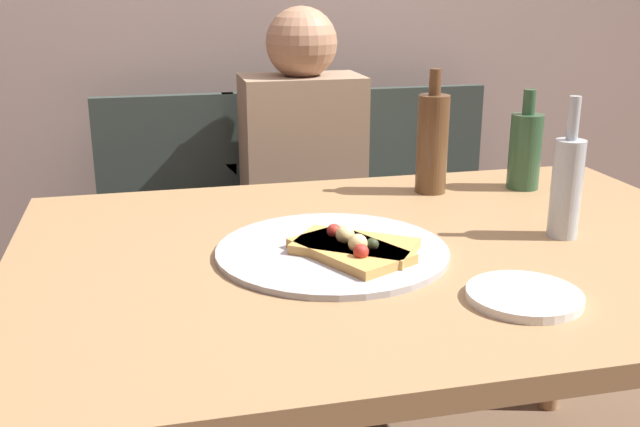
{
  "coord_description": "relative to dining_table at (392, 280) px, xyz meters",
  "views": [
    {
      "loc": [
        -0.45,
        -1.28,
        1.23
      ],
      "look_at": [
        -0.13,
        0.09,
        0.79
      ],
      "focal_mm": 41.12,
      "sensor_mm": 36.0,
      "label": 1
    }
  ],
  "objects": [
    {
      "name": "water_bottle",
      "position": [
        0.35,
        -0.02,
        0.18
      ],
      "size": [
        0.06,
        0.06,
        0.29
      ],
      "color": "#B2BCC1",
      "rests_on": "dining_table"
    },
    {
      "name": "plate_stack",
      "position": [
        0.12,
        -0.29,
        0.08
      ],
      "size": [
        0.19,
        0.19,
        0.02
      ],
      "primitive_type": "cylinder",
      "color": "white",
      "rests_on": "dining_table"
    },
    {
      "name": "wine_bottle",
      "position": [
        0.22,
        0.35,
        0.2
      ],
      "size": [
        0.08,
        0.08,
        0.3
      ],
      "color": "brown",
      "rests_on": "dining_table"
    },
    {
      "name": "pizza_slice_last",
      "position": [
        -0.1,
        -0.06,
        0.1
      ],
      "size": [
        0.22,
        0.25,
        0.05
      ],
      "color": "tan",
      "rests_on": "pizza_tray"
    },
    {
      "name": "beer_bottle",
      "position": [
        0.45,
        0.33,
        0.17
      ],
      "size": [
        0.08,
        0.08,
        0.25
      ],
      "color": "#2D5133",
      "rests_on": "dining_table"
    },
    {
      "name": "pizza_tray",
      "position": [
        -0.13,
        -0.01,
        0.08
      ],
      "size": [
        0.44,
        0.44,
        0.01
      ],
      "primitive_type": "cylinder",
      "color": "#ADADB2",
      "rests_on": "dining_table"
    },
    {
      "name": "dining_table",
      "position": [
        0.0,
        0.0,
        0.0
      ],
      "size": [
        1.47,
        1.04,
        0.74
      ],
      "color": "#99754C",
      "rests_on": "ground_plane"
    },
    {
      "name": "pizza_slice_extra",
      "position": [
        -0.09,
        -0.04,
        0.1
      ],
      "size": [
        0.25,
        0.23,
        0.05
      ],
      "color": "tan",
      "rests_on": "pizza_tray"
    },
    {
      "name": "chair_middle",
      "position": [
        0.0,
        0.92,
        -0.15
      ],
      "size": [
        0.44,
        0.44,
        0.9
      ],
      "rotation": [
        0.0,
        0.0,
        3.14
      ],
      "color": "#2D3833",
      "rests_on": "ground_plane"
    },
    {
      "name": "chair_right",
      "position": [
        0.45,
        0.92,
        -0.15
      ],
      "size": [
        0.44,
        0.44,
        0.9
      ],
      "rotation": [
        0.0,
        0.0,
        3.14
      ],
      "color": "#2D3833",
      "rests_on": "ground_plane"
    },
    {
      "name": "chair_left",
      "position": [
        -0.4,
        0.92,
        -0.15
      ],
      "size": [
        0.44,
        0.44,
        0.9
      ],
      "rotation": [
        0.0,
        0.0,
        3.14
      ],
      "color": "#2D3833",
      "rests_on": "ground_plane"
    },
    {
      "name": "guest_in_sweater",
      "position": [
        0.0,
        0.77,
        -0.03
      ],
      "size": [
        0.36,
        0.56,
        1.17
      ],
      "rotation": [
        0.0,
        0.0,
        3.14
      ],
      "color": "#937A60",
      "rests_on": "ground_plane"
    }
  ]
}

